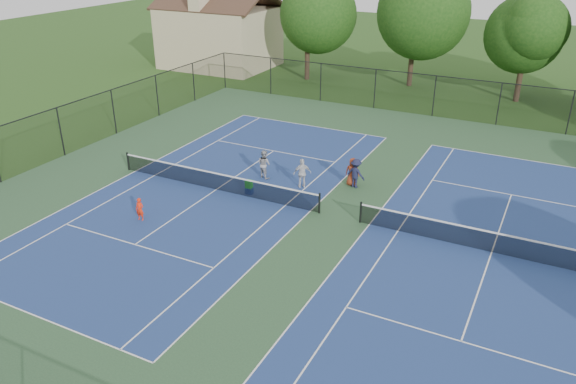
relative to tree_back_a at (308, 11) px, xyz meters
The scene contains 16 objects.
ground 27.95m from the tree_back_a, 61.56° to the right, with size 140.00×140.00×0.00m, color #234716.
court_pad 27.95m from the tree_back_a, 61.56° to the right, with size 36.00×36.00×0.01m, color #28482D.
tennis_court_left 25.44m from the tree_back_a, 75.96° to the right, with size 12.00×23.83×1.07m.
tennis_court_right 31.80m from the tree_back_a, 50.19° to the right, with size 12.00×23.83×1.07m.
perimeter_fence 27.65m from the tree_back_a, 61.56° to the right, with size 36.08×36.08×3.02m.
tree_back_a is the anchor object (origin of this frame).
tree_back_b 9.24m from the tree_back_a, 12.53° to the left, with size 7.60×7.60×10.03m.
tree_back_c 18.04m from the tree_back_a, ahead, with size 6.00×6.00×8.40m.
clapboard_house 10.47m from the tree_back_a, behind, with size 10.80×8.10×7.65m.
child_player 29.36m from the tree_back_a, 80.61° to the right, with size 0.41×0.27×1.12m, color red.
instructor 23.28m from the tree_back_a, 70.77° to the right, with size 0.78×0.60×1.59m, color #969699.
bystander_a 24.38m from the tree_back_a, 65.42° to the right, with size 0.95×0.39×1.62m, color silver.
bystander_b 24.42m from the tree_back_a, 58.62° to the right, with size 1.04×0.60×1.60m, color #1A1D3B.
bystander_c 24.15m from the tree_back_a, 58.94° to the right, with size 0.75×0.49×1.54m, color maroon.
ball_crate 25.53m from the tree_back_a, 71.76° to the right, with size 0.37×0.30×0.33m, color navy.
ball_hopper 25.45m from the tree_back_a, 71.76° to the right, with size 0.34×0.28×0.41m, color green.
Camera 1 is at (8.55, -22.24, 12.49)m, focal length 35.00 mm.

